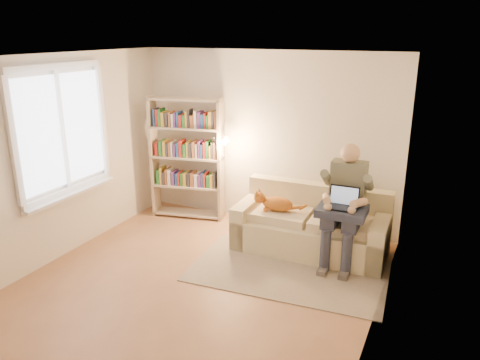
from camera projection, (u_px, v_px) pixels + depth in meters
The scene contains 14 objects.
floor at pixel (193, 288), 5.43m from camera, with size 4.50×4.50×0.00m, color #956543.
ceiling at pixel (185, 57), 4.63m from camera, with size 4.00×4.50×0.02m, color white.
wall_left at pixel (51, 161), 5.84m from camera, with size 0.02×4.50×2.60m, color silver.
wall_right at pixel (380, 211), 4.22m from camera, with size 0.02×4.50×2.60m, color silver.
wall_back at pixel (267, 140), 6.97m from camera, with size 4.00×0.02×2.60m, color silver.
wall_front at pixel (13, 277), 3.09m from camera, with size 4.00×0.02×2.60m, color silver.
window at pixel (66, 152), 5.96m from camera, with size 0.12×1.52×1.69m.
sofa at pixel (311, 228), 6.30m from camera, with size 2.02×0.95×0.85m.
person at pixel (345, 199), 5.83m from camera, with size 0.45×0.71×1.53m.
cat at pixel (275, 203), 6.28m from camera, with size 0.65×0.24×0.24m.
blanket at pixel (345, 211), 5.71m from camera, with size 0.59×0.48×0.10m, color #252C40.
laptop at pixel (346, 203), 5.69m from camera, with size 0.37×0.30×0.32m.
bookshelf at pixel (187, 152), 7.22m from camera, with size 1.30×0.52×1.91m.
rug at pixel (288, 271), 5.80m from camera, with size 2.36×1.40×0.01m, color gray.
Camera 1 is at (2.52, -4.10, 2.86)m, focal length 35.00 mm.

